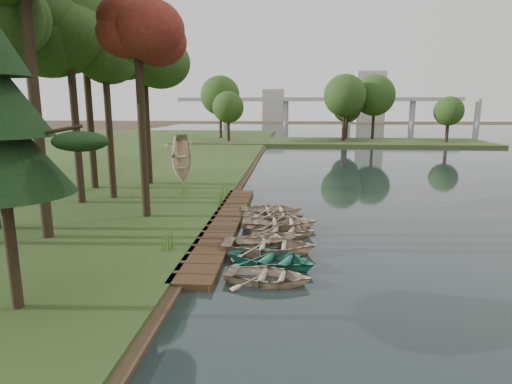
# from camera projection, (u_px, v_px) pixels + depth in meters

# --- Properties ---
(ground) EXTENTS (300.00, 300.00, 0.00)m
(ground) POSITION_uv_depth(u_px,v_px,m) (255.00, 227.00, 21.93)
(ground) COLOR #3D2F1D
(boardwalk) EXTENTS (1.60, 16.00, 0.30)m
(boardwalk) POSITION_uv_depth(u_px,v_px,m) (225.00, 223.00, 22.03)
(boardwalk) COLOR #3B2716
(boardwalk) RESTS_ON ground
(peninsula) EXTENTS (50.00, 14.00, 0.45)m
(peninsula) POSITION_uv_depth(u_px,v_px,m) (329.00, 142.00, 70.10)
(peninsula) COLOR #36461F
(peninsula) RESTS_ON ground
(far_trees) EXTENTS (45.60, 5.60, 8.80)m
(far_trees) POSITION_uv_depth(u_px,v_px,m) (309.00, 103.00, 69.12)
(far_trees) COLOR black
(far_trees) RESTS_ON peninsula
(bridge) EXTENTS (95.90, 4.00, 8.60)m
(bridge) POSITION_uv_depth(u_px,v_px,m) (324.00, 102.00, 136.77)
(bridge) COLOR #A5A5A0
(bridge) RESTS_ON ground
(building_a) EXTENTS (10.00, 8.00, 18.00)m
(building_a) POSITION_uv_depth(u_px,v_px,m) (370.00, 97.00, 154.53)
(building_a) COLOR #A5A5A0
(building_a) RESTS_ON ground
(building_b) EXTENTS (8.00, 8.00, 12.00)m
(building_b) POSITION_uv_depth(u_px,v_px,m) (273.00, 106.00, 162.77)
(building_b) COLOR #A5A5A0
(building_b) RESTS_ON ground
(rowboat_0) EXTENTS (3.38, 2.65, 0.64)m
(rowboat_0) POSITION_uv_depth(u_px,v_px,m) (268.00, 274.00, 14.88)
(rowboat_0) COLOR tan
(rowboat_0) RESTS_ON water
(rowboat_1) EXTENTS (4.24, 3.72, 0.73)m
(rowboat_1) POSITION_uv_depth(u_px,v_px,m) (271.00, 257.00, 16.43)
(rowboat_1) COLOR #2A7763
(rowboat_1) RESTS_ON water
(rowboat_2) EXTENTS (4.08, 2.98, 0.82)m
(rowboat_2) POSITION_uv_depth(u_px,v_px,m) (268.00, 244.00, 17.84)
(rowboat_2) COLOR tan
(rowboat_2) RESTS_ON water
(rowboat_3) EXTENTS (3.77, 3.27, 0.65)m
(rowboat_3) POSITION_uv_depth(u_px,v_px,m) (269.00, 238.00, 18.93)
(rowboat_3) COLOR tan
(rowboat_3) RESTS_ON water
(rowboat_4) EXTENTS (3.74, 3.00, 0.69)m
(rowboat_4) POSITION_uv_depth(u_px,v_px,m) (280.00, 228.00, 20.37)
(rowboat_4) COLOR tan
(rowboat_4) RESTS_ON water
(rowboat_5) EXTENTS (3.97, 2.97, 0.78)m
(rowboat_5) POSITION_uv_depth(u_px,v_px,m) (279.00, 221.00, 21.46)
(rowboat_5) COLOR tan
(rowboat_5) RESTS_ON water
(rowboat_6) EXTENTS (3.31, 2.38, 0.68)m
(rowboat_6) POSITION_uv_depth(u_px,v_px,m) (273.00, 215.00, 22.85)
(rowboat_6) COLOR tan
(rowboat_6) RESTS_ON water
(rowboat_7) EXTENTS (3.77, 2.91, 0.72)m
(rowboat_7) POSITION_uv_depth(u_px,v_px,m) (271.00, 208.00, 24.14)
(rowboat_7) COLOR tan
(rowboat_7) RESTS_ON water
(stored_rowboat) EXTENTS (4.56, 4.23, 0.77)m
(stored_rowboat) POSITION_uv_depth(u_px,v_px,m) (182.00, 179.00, 32.09)
(stored_rowboat) COLOR tan
(stored_rowboat) RESTS_ON bank
(tree_2) EXTENTS (3.44, 3.44, 10.63)m
(tree_2) POSITION_uv_depth(u_px,v_px,m) (138.00, 41.00, 21.18)
(tree_2) COLOR black
(tree_2) RESTS_ON bank
(tree_3) EXTENTS (5.23, 5.23, 12.47)m
(tree_3) POSITION_uv_depth(u_px,v_px,m) (68.00, 27.00, 24.19)
(tree_3) COLOR black
(tree_3) RESTS_ON bank
(tree_4) EXTENTS (3.67, 3.67, 10.48)m
(tree_4) POSITION_uv_depth(u_px,v_px,m) (104.00, 56.00, 25.82)
(tree_4) COLOR black
(tree_4) RESTS_ON bank
(tree_5) EXTENTS (4.91, 4.91, 13.56)m
(tree_5) POSITION_uv_depth(u_px,v_px,m) (83.00, 22.00, 28.59)
(tree_5) COLOR black
(tree_5) RESTS_ON bank
(tree_6) EXTENTS (4.31, 4.31, 11.37)m
(tree_6) POSITION_uv_depth(u_px,v_px,m) (144.00, 55.00, 30.72)
(tree_6) COLOR black
(tree_6) RESTS_ON bank
(reeds_0) EXTENTS (0.60, 0.60, 1.05)m
(reeds_0) POSITION_uv_depth(u_px,v_px,m) (168.00, 238.00, 17.44)
(reeds_0) COLOR #3F661E
(reeds_0) RESTS_ON bank
(reeds_1) EXTENTS (0.60, 0.60, 1.06)m
(reeds_1) POSITION_uv_depth(u_px,v_px,m) (217.00, 196.00, 25.50)
(reeds_1) COLOR #3F661E
(reeds_1) RESTS_ON bank
(reeds_2) EXTENTS (0.60, 0.60, 1.12)m
(reeds_2) POSITION_uv_depth(u_px,v_px,m) (183.00, 185.00, 28.67)
(reeds_2) COLOR #3F661E
(reeds_2) RESTS_ON bank
(reeds_3) EXTENTS (0.60, 0.60, 0.86)m
(reeds_3) POSITION_uv_depth(u_px,v_px,m) (224.00, 189.00, 28.02)
(reeds_3) COLOR #3F661E
(reeds_3) RESTS_ON bank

